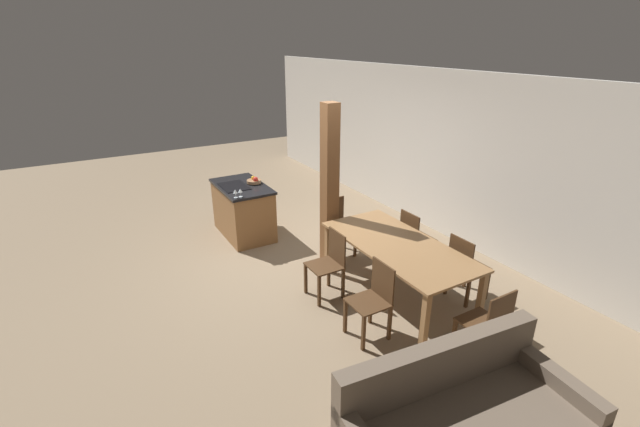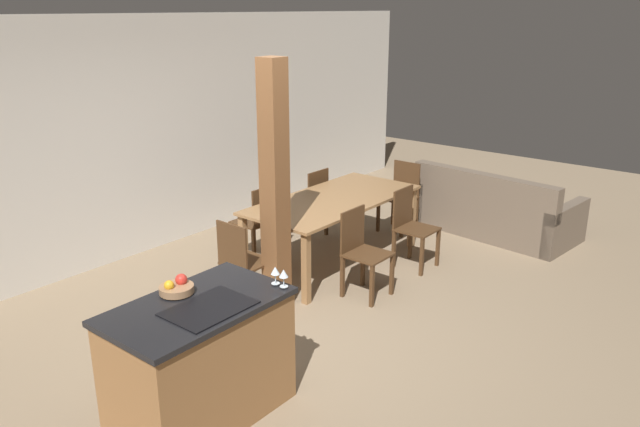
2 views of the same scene
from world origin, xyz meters
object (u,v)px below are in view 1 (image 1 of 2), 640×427
Objects in this scene: wine_glass_middle at (240,191)px; dining_chair_head_end at (337,225)px; kitchen_island at (243,210)px; wine_glass_near at (235,192)px; dining_chair_near_right at (373,299)px; dining_chair_near_left at (329,263)px; dining_chair_far_left at (415,238)px; fruit_bowl at (254,181)px; dining_chair_foot_end at (488,324)px; dining_table at (398,250)px; timber_post at (330,188)px; dining_chair_far_right at (465,266)px.

wine_glass_middle is 1.57m from dining_chair_head_end.
wine_glass_near reaches higher than kitchen_island.
kitchen_island is 1.71m from dining_chair_head_end.
kitchen_island is 1.41× the size of dining_chair_near_right.
dining_chair_far_left is at bearing 90.00° from dining_chair_near_left.
fruit_bowl is 0.27× the size of dining_chair_near_left.
dining_chair_head_end is (-0.95, -0.72, 0.00)m from dining_chair_far_left.
kitchen_island is 1.41× the size of dining_chair_foot_end.
dining_table is at bearing 19.69° from kitchen_island.
kitchen_island reaches higher than dining_chair_near_left.
timber_post is (-0.75, 0.46, 0.71)m from dining_chair_near_left.
wine_glass_middle is 1.42m from timber_post.
kitchen_island is 4.34m from dining_chair_foot_end.
dining_chair_near_right is (0.95, 0.00, 0.00)m from dining_chair_near_left.
dining_table is (2.79, 0.78, -0.26)m from fruit_bowl.
wine_glass_middle is at bearing -21.43° from kitchen_island.
wine_glass_near is 1.95m from dining_chair_near_left.
kitchen_island is at bearing -76.64° from dining_chair_foot_end.
dining_chair_far_left reaches higher than dining_table.
dining_chair_far_left and dining_chair_foot_end have the same top height.
fruit_bowl is at bearing 33.04° from dining_chair_far_left.
dining_chair_head_end is 1.00× the size of dining_chair_foot_end.
fruit_bowl reaches higher than dining_chair_far_left.
dining_chair_foot_end is (4.22, 1.00, 0.02)m from kitchen_island.
dining_chair_far_left is 2.03m from dining_chair_foot_end.
timber_post is (-2.65, -0.26, 0.71)m from dining_chair_foot_end.
timber_post is (-1.70, 0.46, 0.71)m from dining_chair_near_right.
timber_post is (-1.22, -0.26, 0.51)m from dining_table.
timber_post is at bearing 148.57° from dining_chair_near_left.
dining_chair_far_right is at bearing -69.13° from dining_chair_head_end.
kitchen_island is 0.83m from wine_glass_near.
fruit_bowl is at bearing -178.49° from dining_chair_near_left.
dining_chair_near_left is (1.78, 0.58, -0.52)m from wine_glass_near.
kitchen_island is at bearing 27.78° from dining_chair_far_right.
dining_chair_near_left is 0.95m from dining_chair_near_right.
dining_chair_foot_end is at bearing 142.73° from dining_chair_far_right.
fruit_bowl is 0.27× the size of dining_chair_far_right.
dining_chair_near_left is (2.33, 0.28, 0.02)m from kitchen_island.
dining_chair_near_right is 1.00× the size of dining_chair_far_left.
dining_chair_far_left is at bearing 52.64° from timber_post.
dining_chair_near_right is (0.47, -0.72, -0.21)m from dining_table.
wine_glass_near is 3.43m from dining_chair_far_right.
wine_glass_middle is at bearing -71.68° from dining_chair_foot_end.
wine_glass_near reaches higher than dining_chair_far_right.
wine_glass_middle is at bearing 35.40° from dining_chair_far_right.
dining_chair_near_right and dining_chair_head_end have the same top height.
dining_chair_far_left is at bearing 0.00° from dining_chair_far_right.
dining_chair_far_right is (2.73, 2.02, -0.52)m from wine_glass_near.
wine_glass_middle is at bearing -169.70° from dining_chair_near_right.
dining_chair_head_end is at bearing 35.98° from kitchen_island.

